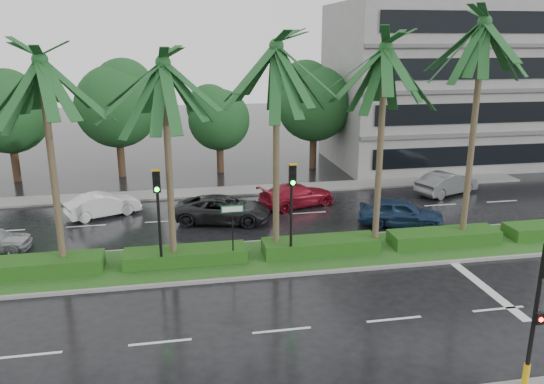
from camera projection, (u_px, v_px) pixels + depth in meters
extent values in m
plane|color=black|center=(258.00, 269.00, 22.48)|extent=(120.00, 120.00, 0.00)
cube|color=slate|center=(228.00, 191.00, 33.80)|extent=(40.00, 2.00, 0.12)
cube|color=gray|center=(255.00, 259.00, 23.40)|extent=(36.00, 4.00, 0.14)
cube|color=#1F4D19|center=(255.00, 257.00, 23.38)|extent=(35.60, 3.70, 0.02)
cube|color=#1C4A15|center=(38.00, 266.00, 21.71)|extent=(5.20, 1.40, 0.60)
cube|color=#1C4A15|center=(186.00, 255.00, 22.77)|extent=(5.20, 1.40, 0.60)
cube|color=#1C4A15|center=(320.00, 246.00, 23.83)|extent=(5.20, 1.40, 0.60)
cube|color=#1C4A15|center=(444.00, 237.00, 24.88)|extent=(5.20, 1.40, 0.60)
cube|color=silver|center=(4.00, 231.00, 26.98)|extent=(2.00, 0.12, 0.01)
cube|color=silver|center=(28.00, 355.00, 16.34)|extent=(2.00, 0.12, 0.01)
cube|color=silver|center=(86.00, 226.00, 27.68)|extent=(2.00, 0.12, 0.01)
cube|color=silver|center=(160.00, 342.00, 17.05)|extent=(2.00, 0.12, 0.01)
cube|color=silver|center=(164.00, 221.00, 28.38)|extent=(2.00, 0.12, 0.01)
cube|color=silver|center=(282.00, 330.00, 17.75)|extent=(2.00, 0.12, 0.01)
cube|color=silver|center=(238.00, 217.00, 29.09)|extent=(2.00, 0.12, 0.01)
cube|color=silver|center=(394.00, 319.00, 18.46)|extent=(2.00, 0.12, 0.01)
cube|color=silver|center=(309.00, 213.00, 29.79)|extent=(2.00, 0.12, 0.01)
cube|color=silver|center=(498.00, 309.00, 19.16)|extent=(2.00, 0.12, 0.01)
cube|color=silver|center=(376.00, 209.00, 30.50)|extent=(2.00, 0.12, 0.01)
cube|color=silver|center=(440.00, 205.00, 31.20)|extent=(2.00, 0.12, 0.01)
cube|color=silver|center=(502.00, 201.00, 31.90)|extent=(2.00, 0.12, 0.01)
cube|color=silver|center=(480.00, 284.00, 21.14)|extent=(0.40, 6.00, 0.01)
cylinder|color=#463828|center=(53.00, 171.00, 20.89)|extent=(0.28, 0.28, 8.51)
cylinder|color=#463828|center=(64.00, 265.00, 22.01)|extent=(0.40, 0.40, 0.44)
cylinder|color=#463828|center=(169.00, 168.00, 21.51)|extent=(0.28, 0.28, 8.39)
cylinder|color=#463828|center=(174.00, 259.00, 22.61)|extent=(0.40, 0.40, 0.44)
cylinder|color=#463828|center=(276.00, 155.00, 22.50)|extent=(0.28, 0.28, 8.99)
cylinder|color=#463828|center=(276.00, 249.00, 23.68)|extent=(0.40, 0.40, 0.44)
cylinder|color=#463828|center=(380.00, 154.00, 22.92)|extent=(0.28, 0.28, 8.93)
cylinder|color=#463828|center=(375.00, 245.00, 24.10)|extent=(0.40, 0.40, 0.44)
cylinder|color=#463828|center=(472.00, 138.00, 23.85)|extent=(0.28, 0.28, 9.97)
cylinder|color=#463828|center=(462.00, 237.00, 25.17)|extent=(0.40, 0.40, 0.44)
cylinder|color=black|center=(532.00, 332.00, 14.24)|extent=(0.12, 0.12, 3.40)
cylinder|color=gold|center=(526.00, 375.00, 14.62)|extent=(0.18, 0.18, 0.70)
cube|color=black|center=(539.00, 318.00, 13.95)|extent=(0.22, 0.16, 0.32)
cylinder|color=#FF0C05|center=(541.00, 320.00, 13.87)|extent=(0.12, 0.03, 0.12)
cylinder|color=black|center=(160.00, 231.00, 21.64)|extent=(0.12, 0.12, 3.40)
cube|color=black|center=(156.00, 181.00, 20.87)|extent=(0.30, 0.18, 0.90)
cube|color=gold|center=(156.00, 170.00, 20.63)|extent=(0.34, 0.12, 0.06)
cylinder|color=black|center=(156.00, 175.00, 20.70)|extent=(0.18, 0.04, 0.18)
cylinder|color=black|center=(156.00, 182.00, 20.78)|extent=(0.18, 0.04, 0.18)
cylinder|color=#0CE519|center=(157.00, 189.00, 20.86)|extent=(0.18, 0.04, 0.18)
cylinder|color=black|center=(291.00, 223.00, 22.61)|extent=(0.12, 0.12, 3.40)
cube|color=black|center=(293.00, 175.00, 21.84)|extent=(0.30, 0.18, 0.90)
cube|color=gold|center=(293.00, 164.00, 21.59)|extent=(0.34, 0.12, 0.06)
cylinder|color=black|center=(293.00, 169.00, 21.66)|extent=(0.18, 0.04, 0.18)
cylinder|color=black|center=(293.00, 176.00, 21.75)|extent=(0.18, 0.04, 0.18)
cylinder|color=#0CE519|center=(293.00, 183.00, 21.83)|extent=(0.18, 0.04, 0.18)
cylinder|color=black|center=(233.00, 235.00, 22.37)|extent=(0.06, 0.06, 2.60)
cube|color=#0C5926|center=(232.00, 209.00, 22.02)|extent=(0.95, 0.04, 0.30)
cube|color=white|center=(232.00, 209.00, 22.00)|extent=(0.85, 0.01, 0.22)
cylinder|color=#332317|center=(15.00, 163.00, 36.19)|extent=(0.52, 0.52, 2.55)
sphere|color=#143717|center=(9.00, 114.00, 35.27)|extent=(5.25, 5.25, 5.25)
sphere|color=#143717|center=(8.00, 98.00, 35.27)|extent=(3.94, 3.94, 3.94)
cylinder|color=#332317|center=(121.00, 157.00, 37.39)|extent=(0.52, 0.52, 2.76)
sphere|color=#143717|center=(117.00, 106.00, 36.40)|extent=(5.69, 5.69, 5.69)
sphere|color=#143717|center=(116.00, 89.00, 36.37)|extent=(4.27, 4.27, 4.27)
cylinder|color=#332317|center=(220.00, 158.00, 38.71)|extent=(0.52, 0.52, 2.14)
sphere|color=#143717|center=(219.00, 120.00, 37.94)|extent=(4.41, 4.41, 4.41)
sphere|color=#143717|center=(218.00, 107.00, 37.98)|extent=(3.31, 3.31, 3.31)
cylinder|color=#332317|center=(313.00, 150.00, 39.87)|extent=(0.52, 0.52, 2.69)
sphere|color=#143717|center=(314.00, 104.00, 38.90)|extent=(5.54, 5.54, 5.54)
sphere|color=#143717|center=(313.00, 88.00, 38.88)|extent=(4.16, 4.16, 4.16)
cylinder|color=#332317|center=(400.00, 148.00, 41.11)|extent=(0.52, 0.52, 2.61)
sphere|color=#143717|center=(403.00, 104.00, 40.17)|extent=(5.37, 5.37, 5.37)
sphere|color=#143717|center=(403.00, 89.00, 40.16)|extent=(4.03, 4.03, 4.03)
cube|color=gray|center=(438.00, 85.00, 40.81)|extent=(16.00, 10.00, 12.00)
imported|color=silver|center=(103.00, 205.00, 29.08)|extent=(2.89, 4.16, 1.30)
imported|color=black|center=(223.00, 209.00, 28.16)|extent=(3.47, 5.44, 1.40)
imported|color=maroon|center=(297.00, 195.00, 30.86)|extent=(3.23, 4.95, 1.33)
imported|color=navy|center=(401.00, 213.00, 27.48)|extent=(3.15, 4.67, 1.48)
imported|color=#535657|center=(447.00, 183.00, 33.18)|extent=(3.06, 4.58, 1.43)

